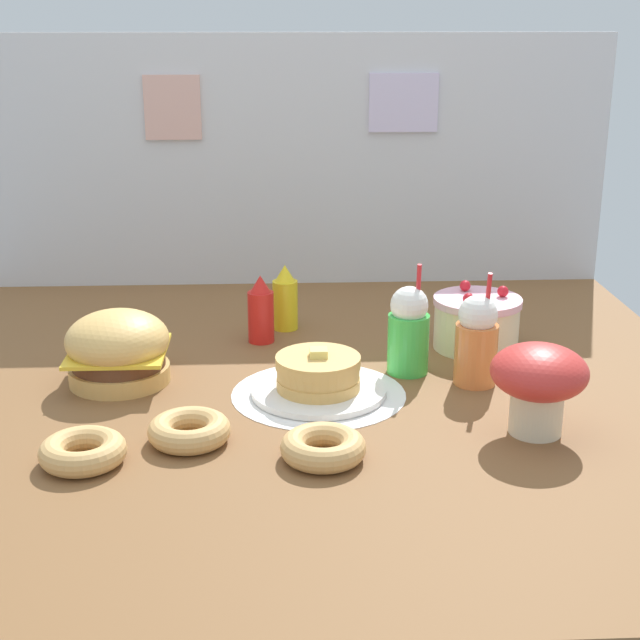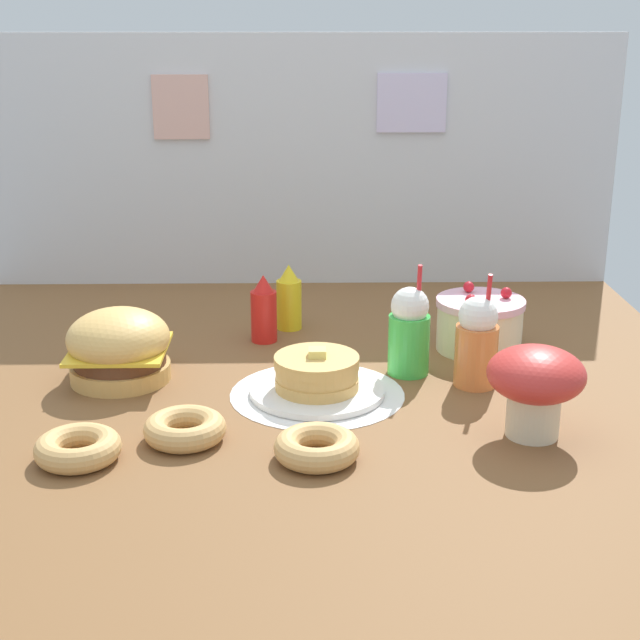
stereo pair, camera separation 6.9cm
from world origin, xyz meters
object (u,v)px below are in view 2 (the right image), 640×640
at_px(mustard_bottle, 289,299).
at_px(pancake_stack, 317,378).
at_px(layer_cake, 480,324).
at_px(burger, 119,347).
at_px(donut_vanilla, 317,447).
at_px(mushroom_stool, 536,382).
at_px(orange_float_cup, 477,342).
at_px(donut_pink_glaze, 78,447).
at_px(donut_chocolate, 185,428).
at_px(cream_soda_cup, 409,331).
at_px(ketchup_bottle, 264,311).

bearing_deg(mustard_bottle, pancake_stack, -81.66).
distance_m(pancake_stack, layer_cake, 0.59).
distance_m(burger, donut_vanilla, 0.72).
distance_m(layer_cake, mushroom_stool, 0.59).
distance_m(burger, orange_float_cup, 0.96).
height_order(burger, donut_pink_glaze, burger).
bearing_deg(donut_vanilla, donut_pink_glaze, 179.35).
distance_m(pancake_stack, donut_vanilla, 0.37).
distance_m(donut_chocolate, donut_vanilla, 0.32).
xyz_separation_m(burger, donut_vanilla, (0.53, -0.48, -0.06)).
xyz_separation_m(burger, pancake_stack, (0.53, -0.12, -0.05)).
distance_m(layer_cake, cream_soda_cup, 0.30).
relative_size(cream_soda_cup, donut_chocolate, 1.61).
xyz_separation_m(pancake_stack, donut_chocolate, (-0.31, -0.26, -0.02)).
height_order(ketchup_bottle, donut_vanilla, ketchup_bottle).
distance_m(burger, pancake_stack, 0.55).
relative_size(layer_cake, cream_soda_cup, 0.83).
bearing_deg(donut_pink_glaze, layer_cake, 34.21).
xyz_separation_m(mustard_bottle, cream_soda_cup, (0.34, -0.39, 0.03)).
relative_size(ketchup_bottle, donut_chocolate, 1.08).
relative_size(pancake_stack, mustard_bottle, 1.70).
bearing_deg(burger, mushroom_stool, -19.56).
bearing_deg(ketchup_bottle, pancake_stack, -70.04).
bearing_deg(donut_chocolate, donut_pink_glaze, -156.85).
distance_m(layer_cake, mustard_bottle, 0.60).
bearing_deg(mushroom_stool, cream_soda_cup, 121.79).
xyz_separation_m(burger, cream_soda_cup, (0.79, 0.03, 0.03)).
bearing_deg(donut_vanilla, orange_float_cup, 44.76).
height_order(layer_cake, mushroom_stool, mushroom_stool).
bearing_deg(ketchup_bottle, donut_vanilla, -79.41).
distance_m(burger, donut_chocolate, 0.45).
height_order(cream_soda_cup, donut_pink_glaze, cream_soda_cup).
relative_size(layer_cake, donut_vanilla, 1.34).
bearing_deg(donut_chocolate, pancake_stack, 40.13).
bearing_deg(mushroom_stool, pancake_stack, 153.50).
height_order(burger, pancake_stack, burger).
relative_size(donut_pink_glaze, donut_chocolate, 1.00).
xyz_separation_m(ketchup_bottle, cream_soda_cup, (0.41, -0.27, 0.03)).
bearing_deg(mushroom_stool, donut_pink_glaze, -174.06).
distance_m(ketchup_bottle, donut_chocolate, 0.71).
distance_m(layer_cake, donut_pink_glaze, 1.24).
xyz_separation_m(mustard_bottle, donut_vanilla, (0.07, -0.91, -0.07)).
distance_m(donut_pink_glaze, donut_chocolate, 0.25).
height_order(donut_pink_glaze, donut_chocolate, same).
bearing_deg(donut_vanilla, layer_cake, 55.01).
distance_m(ketchup_bottle, orange_float_cup, 0.69).
xyz_separation_m(layer_cake, donut_pink_glaze, (-1.03, -0.70, -0.05)).
bearing_deg(donut_pink_glaze, orange_float_cup, 23.64).
bearing_deg(ketchup_bottle, donut_pink_glaze, -116.11).
distance_m(cream_soda_cup, orange_float_cup, 0.19).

